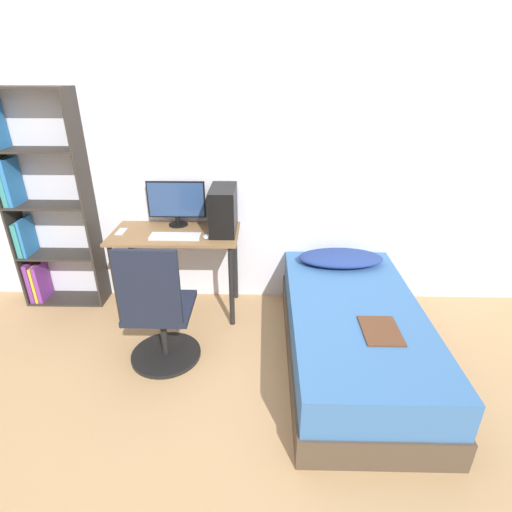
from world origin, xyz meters
name	(u,v)px	position (x,y,z in m)	size (l,w,h in m)	color
ground_plane	(213,405)	(0.00, 0.00, 0.00)	(14.00, 14.00, 0.00)	tan
wall_back	(226,166)	(0.00, 1.45, 1.25)	(8.00, 0.05, 2.50)	silver
desk	(176,246)	(-0.42, 1.15, 0.63)	(1.07, 0.54, 0.76)	brown
bookshelf	(37,211)	(-1.64, 1.29, 0.90)	(0.71, 0.26, 1.89)	#2D2823
office_chair	(159,320)	(-0.42, 0.42, 0.38)	(0.53, 0.53, 1.00)	black
bed	(353,334)	(0.99, 0.48, 0.23)	(0.95, 1.88, 0.47)	#4C3D2D
pillow	(341,258)	(0.99, 1.16, 0.53)	(0.72, 0.36, 0.11)	navy
magazine	(381,331)	(1.09, 0.18, 0.48)	(0.24, 0.32, 0.01)	#56331E
monitor	(176,202)	(-0.43, 1.32, 0.97)	(0.50, 0.17, 0.39)	black
keyboard	(175,236)	(-0.39, 1.04, 0.77)	(0.41, 0.14, 0.02)	silver
pc_tower	(223,210)	(-0.01, 1.20, 0.95)	(0.21, 0.41, 0.38)	black
mouse	(207,237)	(-0.14, 1.04, 0.77)	(0.06, 0.09, 0.02)	silver
phone	(121,232)	(-0.87, 1.15, 0.76)	(0.07, 0.14, 0.01)	#B7B7BC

